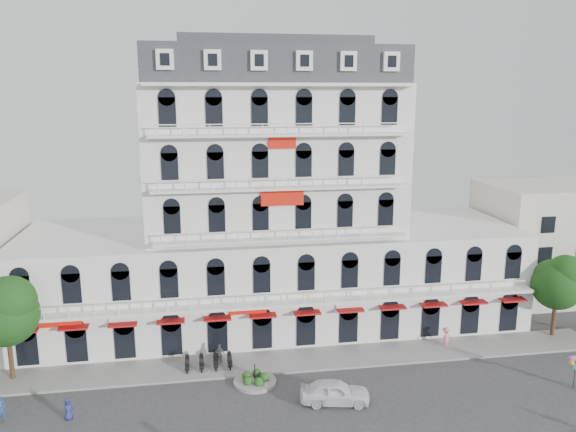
# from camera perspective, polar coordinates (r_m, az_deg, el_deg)

# --- Properties ---
(ground) EXTENTS (120.00, 120.00, 0.00)m
(ground) POSITION_cam_1_polar(r_m,az_deg,el_deg) (39.07, 2.28, -20.50)
(ground) COLOR #38383A
(ground) RESTS_ON ground
(sidewalk) EXTENTS (53.00, 4.00, 0.16)m
(sidewalk) POSITION_cam_1_polar(r_m,az_deg,el_deg) (46.71, 0.01, -14.51)
(sidewalk) COLOR gray
(sidewalk) RESTS_ON ground
(main_building) EXTENTS (45.00, 15.00, 25.80)m
(main_building) POSITION_cam_1_polar(r_m,az_deg,el_deg) (51.80, -1.60, -0.16)
(main_building) COLOR silver
(main_building) RESTS_ON ground
(flank_building_east) EXTENTS (14.00, 10.00, 12.00)m
(flank_building_east) POSITION_cam_1_polar(r_m,az_deg,el_deg) (65.54, 25.15, -2.23)
(flank_building_east) COLOR beige
(flank_building_east) RESTS_ON ground
(traffic_island) EXTENTS (3.20, 3.20, 1.60)m
(traffic_island) POSITION_cam_1_polar(r_m,az_deg,el_deg) (43.65, -3.38, -16.32)
(traffic_island) COLOR gray
(traffic_island) RESTS_ON ground
(parked_scooter_row) EXTENTS (4.40, 1.80, 1.10)m
(parked_scooter_row) POSITION_cam_1_polar(r_m,az_deg,el_deg) (46.09, -8.05, -15.15)
(parked_scooter_row) COLOR black
(parked_scooter_row) RESTS_ON ground
(tree_west_inner) EXTENTS (4.76, 4.76, 8.25)m
(tree_west_inner) POSITION_cam_1_polar(r_m,az_deg,el_deg) (46.62, -26.74, -8.45)
(tree_west_inner) COLOR #382314
(tree_west_inner) RESTS_ON ground
(tree_east_inner) EXTENTS (4.40, 4.37, 7.57)m
(tree_east_inner) POSITION_cam_1_polar(r_m,az_deg,el_deg) (54.54, 25.77, -5.94)
(tree_east_inner) COLOR #382314
(tree_east_inner) RESTS_ON ground
(parked_car) EXTENTS (5.13, 2.80, 1.65)m
(parked_car) POSITION_cam_1_polar(r_m,az_deg,el_deg) (41.11, 4.79, -17.38)
(parked_car) COLOR white
(parked_car) RESTS_ON ground
(pedestrian_left) EXTENTS (0.87, 0.76, 1.50)m
(pedestrian_left) POSITION_cam_1_polar(r_m,az_deg,el_deg) (41.88, -21.45, -17.79)
(pedestrian_left) COLOR navy
(pedestrian_left) RESTS_ON ground
(pedestrian_mid) EXTENTS (1.08, 0.82, 1.71)m
(pedestrian_mid) POSITION_cam_1_polar(r_m,az_deg,el_deg) (46.34, -6.95, -13.76)
(pedestrian_mid) COLOR #515158
(pedestrian_mid) RESTS_ON ground
(pedestrian_right) EXTENTS (1.31, 1.03, 1.78)m
(pedestrian_right) POSITION_cam_1_polar(r_m,az_deg,el_deg) (50.61, 15.74, -11.78)
(pedestrian_right) COLOR pink
(pedestrian_right) RESTS_ON ground
(pedestrian_far) EXTENTS (0.83, 0.71, 1.92)m
(pedestrian_far) POSITION_cam_1_polar(r_m,az_deg,el_deg) (43.20, -27.19, -17.04)
(pedestrian_far) COLOR navy
(pedestrian_far) RESTS_ON ground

